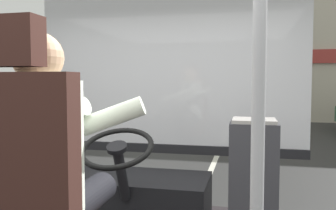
% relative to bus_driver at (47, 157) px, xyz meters
% --- Properties ---
extents(ground, '(18.00, 44.00, 0.06)m').
position_rel_bus_driver_xyz_m(ground, '(0.10, 9.04, -1.53)').
color(ground, '#2D2D2D').
extents(bus_driver, '(0.76, 0.60, 0.83)m').
position_rel_bus_driver_xyz_m(bus_driver, '(0.00, 0.00, 0.00)').
color(bus_driver, black).
rests_on(bus_driver, driver_seat).
extents(steering_console, '(1.10, 0.95, 0.81)m').
position_rel_bus_driver_xyz_m(steering_console, '(0.00, 1.23, -0.60)').
color(steering_console, black).
rests_on(steering_console, bus_floor).
extents(handrail_pole, '(0.04, 0.04, 2.12)m').
position_rel_bus_driver_xyz_m(handrail_pole, '(0.86, -0.17, 0.24)').
color(handrail_pole, '#B7B7BC').
rests_on(handrail_pole, bus_floor).
extents(fare_box, '(0.28, 0.27, 0.91)m').
position_rel_bus_driver_xyz_m(fare_box, '(0.87, 0.80, -0.36)').
color(fare_box, '#333338').
rests_on(fare_box, bus_floor).
extents(windshield_panel, '(2.50, 0.08, 1.48)m').
position_rel_bus_driver_xyz_m(windshield_panel, '(0.10, 1.86, 0.23)').
color(windshield_panel, silver).
extents(street_tree, '(2.42, 2.42, 5.01)m').
position_rel_bus_driver_xyz_m(street_tree, '(-4.10, 9.96, 2.26)').
color(street_tree, '#4C3828').
rests_on(street_tree, ground).
extents(shop_building, '(12.87, 4.48, 8.64)m').
position_rel_bus_driver_xyz_m(shop_building, '(4.53, 17.61, 2.81)').
color(shop_building, '#BCB29E').
rests_on(shop_building, ground).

